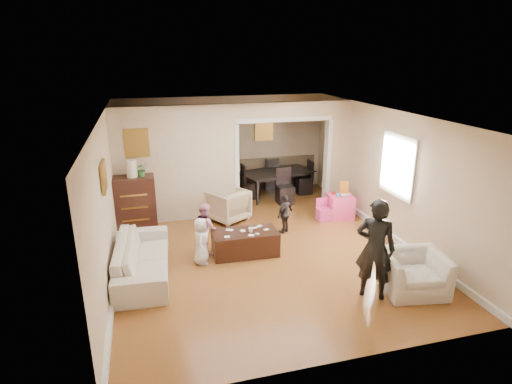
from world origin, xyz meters
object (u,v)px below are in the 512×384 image
object	(u,v)px
armchair_front	(413,273)
sofa	(143,258)
table_lamp	(132,168)
adult_person	(375,249)
dining_table	(277,184)
dresser	(135,204)
child_kneel_b	(206,228)
armchair_back	(228,205)
coffee_table	(245,243)
child_toddler	(285,214)
cyan_cup	(338,195)
play_table	(340,206)
child_kneel_a	(201,241)
coffee_cup	(251,230)

from	to	relation	value
armchair_front	sofa	bearing A→B (deg)	167.44
table_lamp	adult_person	world-z (taller)	adult_person
table_lamp	dining_table	distance (m)	4.06
dresser	child_kneel_b	distance (m)	1.92
armchair_back	child_kneel_b	xyz separation A→B (m)	(-0.73, -1.46, 0.13)
coffee_table	child_kneel_b	world-z (taller)	child_kneel_b
adult_person	child_toddler	size ratio (longest dim) A/B	1.88
armchair_front	dining_table	xyz separation A→B (m)	(-0.62, 5.12, 0.01)
dresser	adult_person	world-z (taller)	adult_person
cyan_cup	dining_table	distance (m)	2.10
play_table	cyan_cup	distance (m)	0.33
armchair_back	coffee_table	bearing A→B (deg)	58.18
cyan_cup	child_toddler	size ratio (longest dim) A/B	0.09
armchair_back	child_kneel_a	xyz separation A→B (m)	(-0.88, -1.91, 0.08)
sofa	table_lamp	xyz separation A→B (m)	(-0.11, 2.03, 1.06)
coffee_table	play_table	bearing A→B (deg)	26.31
adult_person	child_kneel_a	size ratio (longest dim) A/B	1.86
child_kneel_a	child_kneel_b	bearing A→B (deg)	-6.09
cyan_cup	child_toddler	world-z (taller)	child_toddler
child_kneel_a	child_kneel_b	size ratio (longest dim) A/B	0.89
dining_table	armchair_back	bearing A→B (deg)	-154.34
sofa	coffee_cup	world-z (taller)	sofa
play_table	child_kneel_a	world-z (taller)	child_kneel_a
dresser	coffee_cup	world-z (taller)	dresser
child_kneel_a	cyan_cup	bearing A→B (deg)	-55.20
play_table	adult_person	xyz separation A→B (m)	(-1.01, -3.22, 0.55)
child_kneel_b	play_table	bearing A→B (deg)	-91.06
table_lamp	adult_person	size ratio (longest dim) A/B	0.22
armchair_front	play_table	xyz separation A→B (m)	(0.31, 3.26, -0.05)
armchair_back	cyan_cup	xyz separation A→B (m)	(2.46, -0.53, 0.21)
adult_person	child_kneel_b	bearing A→B (deg)	-8.57
cyan_cup	sofa	bearing A→B (deg)	-160.67
table_lamp	dresser	bearing A→B (deg)	0.00
play_table	dresser	bearing A→B (deg)	174.50
adult_person	child_kneel_a	world-z (taller)	adult_person
armchair_front	child_kneel_b	world-z (taller)	child_kneel_b
sofa	table_lamp	world-z (taller)	table_lamp
cyan_cup	armchair_front	bearing A→B (deg)	-93.73
dining_table	child_kneel_b	bearing A→B (deg)	-144.46
coffee_cup	child_kneel_b	distance (m)	0.87
play_table	adult_person	size ratio (longest dim) A/B	0.34
table_lamp	coffee_table	distance (m)	2.87
sofa	coffee_table	world-z (taller)	sofa
armchair_front	child_kneel_a	world-z (taller)	child_kneel_a
dresser	adult_person	distance (m)	5.11
coffee_cup	cyan_cup	xyz separation A→B (m)	(2.39, 1.28, 0.07)
armchair_front	dresser	distance (m)	5.66
child_kneel_a	child_toddler	xyz separation A→B (m)	(1.90, 0.90, -0.00)
coffee_cup	child_kneel_b	bearing A→B (deg)	156.37
table_lamp	dining_table	size ratio (longest dim) A/B	0.19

